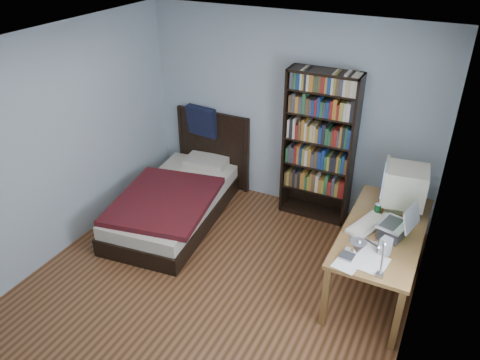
{
  "coord_description": "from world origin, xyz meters",
  "views": [
    {
      "loc": [
        1.92,
        -3.11,
        3.43
      ],
      "look_at": [
        0.05,
        0.62,
        1.06
      ],
      "focal_mm": 35.0,
      "sensor_mm": 36.0,
      "label": 1
    }
  ],
  "objects_px": {
    "desk": "(388,232)",
    "crt_monitor": "(403,186)",
    "bed": "(179,197)",
    "soda_can": "(378,209)",
    "desk_lamp": "(362,250)",
    "speaker": "(385,247)",
    "bookshelf": "(319,147)",
    "laptop": "(395,228)",
    "keyboard": "(367,225)"
  },
  "relations": [
    {
      "from": "desk",
      "to": "bed",
      "type": "height_order",
      "value": "bed"
    },
    {
      "from": "speaker",
      "to": "bed",
      "type": "height_order",
      "value": "bed"
    },
    {
      "from": "desk_lamp",
      "to": "soda_can",
      "type": "height_order",
      "value": "desk_lamp"
    },
    {
      "from": "bed",
      "to": "desk_lamp",
      "type": "bearing_deg",
      "value": -27.32
    },
    {
      "from": "crt_monitor",
      "to": "laptop",
      "type": "distance_m",
      "value": 0.57
    },
    {
      "from": "desk_lamp",
      "to": "bookshelf",
      "type": "bearing_deg",
      "value": 115.47
    },
    {
      "from": "crt_monitor",
      "to": "laptop",
      "type": "height_order",
      "value": "crt_monitor"
    },
    {
      "from": "laptop",
      "to": "bookshelf",
      "type": "xyz_separation_m",
      "value": [
        -1.14,
        1.14,
        0.12
      ]
    },
    {
      "from": "soda_can",
      "to": "bed",
      "type": "relative_size",
      "value": 0.05
    },
    {
      "from": "keyboard",
      "to": "desk",
      "type": "bearing_deg",
      "value": 90.55
    },
    {
      "from": "keyboard",
      "to": "bed",
      "type": "xyz_separation_m",
      "value": [
        -2.43,
        0.26,
        -0.49
      ]
    },
    {
      "from": "desk",
      "to": "bed",
      "type": "relative_size",
      "value": 0.72
    },
    {
      "from": "speaker",
      "to": "bed",
      "type": "xyz_separation_m",
      "value": [
        -2.67,
        0.63,
        -0.56
      ]
    },
    {
      "from": "desk_lamp",
      "to": "crt_monitor",
      "type": "bearing_deg",
      "value": 87.24
    },
    {
      "from": "desk_lamp",
      "to": "soda_can",
      "type": "distance_m",
      "value": 1.41
    },
    {
      "from": "soda_can",
      "to": "bed",
      "type": "xyz_separation_m",
      "value": [
        -2.47,
        -0.0,
        -0.54
      ]
    },
    {
      "from": "desk",
      "to": "bookshelf",
      "type": "relative_size",
      "value": 0.84
    },
    {
      "from": "crt_monitor",
      "to": "soda_can",
      "type": "relative_size",
      "value": 4.11
    },
    {
      "from": "desk_lamp",
      "to": "soda_can",
      "type": "bearing_deg",
      "value": 94.64
    },
    {
      "from": "desk_lamp",
      "to": "speaker",
      "type": "distance_m",
      "value": 0.82
    },
    {
      "from": "laptop",
      "to": "speaker",
      "type": "xyz_separation_m",
      "value": [
        -0.02,
        -0.3,
        -0.02
      ]
    },
    {
      "from": "bookshelf",
      "to": "desk_lamp",
      "type": "bearing_deg",
      "value": -64.53
    },
    {
      "from": "keyboard",
      "to": "crt_monitor",
      "type": "bearing_deg",
      "value": 84.46
    },
    {
      "from": "laptop",
      "to": "keyboard",
      "type": "relative_size",
      "value": 0.76
    },
    {
      "from": "bed",
      "to": "soda_can",
      "type": "bearing_deg",
      "value": 0.09
    },
    {
      "from": "desk",
      "to": "soda_can",
      "type": "relative_size",
      "value": 13.23
    },
    {
      "from": "desk",
      "to": "desk_lamp",
      "type": "distance_m",
      "value": 1.74
    },
    {
      "from": "desk",
      "to": "speaker",
      "type": "height_order",
      "value": "speaker"
    },
    {
      "from": "laptop",
      "to": "desk_lamp",
      "type": "bearing_deg",
      "value": -96.68
    },
    {
      "from": "desk_lamp",
      "to": "keyboard",
      "type": "xyz_separation_m",
      "value": [
        -0.15,
        1.07,
        -0.49
      ]
    },
    {
      "from": "crt_monitor",
      "to": "bookshelf",
      "type": "xyz_separation_m",
      "value": [
        -1.09,
        0.59,
        -0.05
      ]
    },
    {
      "from": "bed",
      "to": "laptop",
      "type": "bearing_deg",
      "value": -6.99
    },
    {
      "from": "desk_lamp",
      "to": "desk",
      "type": "bearing_deg",
      "value": 89.54
    },
    {
      "from": "soda_can",
      "to": "laptop",
      "type": "bearing_deg",
      "value": -55.99
    },
    {
      "from": "desk_lamp",
      "to": "speaker",
      "type": "bearing_deg",
      "value": 82.43
    },
    {
      "from": "desk",
      "to": "speaker",
      "type": "distance_m",
      "value": 0.93
    },
    {
      "from": "laptop",
      "to": "desk",
      "type": "bearing_deg",
      "value": 101.09
    },
    {
      "from": "desk_lamp",
      "to": "keyboard",
      "type": "relative_size",
      "value": 1.26
    },
    {
      "from": "crt_monitor",
      "to": "soda_can",
      "type": "bearing_deg",
      "value": -130.9
    },
    {
      "from": "desk_lamp",
      "to": "keyboard",
      "type": "bearing_deg",
      "value": 97.78
    },
    {
      "from": "desk_lamp",
      "to": "speaker",
      "type": "relative_size",
      "value": 3.56
    },
    {
      "from": "desk",
      "to": "bed",
      "type": "distance_m",
      "value": 2.6
    },
    {
      "from": "bookshelf",
      "to": "bed",
      "type": "relative_size",
      "value": 0.87
    },
    {
      "from": "desk",
      "to": "keyboard",
      "type": "xyz_separation_m",
      "value": [
        -0.16,
        -0.47,
        0.33
      ]
    },
    {
      "from": "laptop",
      "to": "bed",
      "type": "distance_m",
      "value": 2.78
    },
    {
      "from": "bed",
      "to": "speaker",
      "type": "bearing_deg",
      "value": -13.24
    },
    {
      "from": "desk",
      "to": "crt_monitor",
      "type": "height_order",
      "value": "crt_monitor"
    },
    {
      "from": "desk",
      "to": "crt_monitor",
      "type": "bearing_deg",
      "value": 9.31
    },
    {
      "from": "desk",
      "to": "bed",
      "type": "xyz_separation_m",
      "value": [
        -2.59,
        -0.2,
        -0.16
      ]
    },
    {
      "from": "desk_lamp",
      "to": "bookshelf",
      "type": "xyz_separation_m",
      "value": [
        -1.02,
        2.14,
        -0.28
      ]
    }
  ]
}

